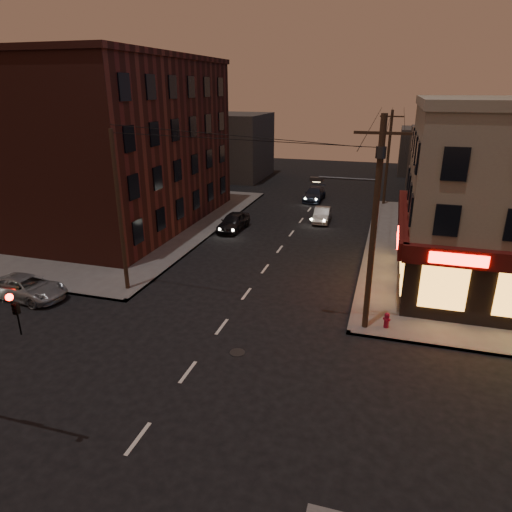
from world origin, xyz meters
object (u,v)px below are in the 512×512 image
at_px(suv_cross, 28,288).
at_px(sedan_far, 314,194).
at_px(sedan_mid, 322,215).
at_px(fire_hydrant, 387,319).
at_px(sedan_near, 233,222).

xyz_separation_m(suv_cross, sedan_far, (11.33, 27.95, 0.03)).
bearing_deg(sedan_mid, suv_cross, -126.00).
height_order(suv_cross, fire_hydrant, suv_cross).
bearing_deg(fire_hydrant, sedan_far, 107.20).
bearing_deg(sedan_far, fire_hydrant, -72.14).
bearing_deg(fire_hydrant, sedan_near, 132.99).
xyz_separation_m(sedan_mid, fire_hydrant, (6.00, -18.19, -0.04)).
height_order(suv_cross, sedan_mid, suv_cross).
height_order(sedan_near, sedan_far, sedan_near).
relative_size(sedan_near, sedan_far, 0.92).
relative_size(suv_cross, sedan_far, 1.00).
relative_size(sedan_near, sedan_mid, 1.12).
bearing_deg(sedan_near, sedan_mid, 38.44).
height_order(suv_cross, sedan_near, sedan_near).
distance_m(suv_cross, sedan_far, 30.16).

